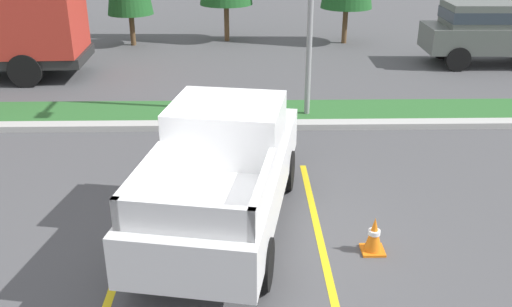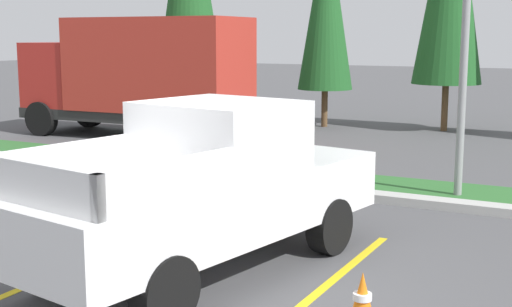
% 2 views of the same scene
% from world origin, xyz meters
% --- Properties ---
extents(ground_plane, '(120.00, 120.00, 0.00)m').
position_xyz_m(ground_plane, '(0.00, 0.00, 0.00)').
color(ground_plane, '#4C4C4F').
extents(parking_line_near, '(0.12, 4.80, 0.01)m').
position_xyz_m(parking_line_near, '(-1.29, 0.38, 0.00)').
color(parking_line_near, yellow).
rests_on(parking_line_near, ground).
extents(parking_line_far, '(0.12, 4.80, 0.01)m').
position_xyz_m(parking_line_far, '(1.81, 0.38, 0.00)').
color(parking_line_far, yellow).
rests_on(parking_line_far, ground).
extents(curb_strip, '(56.00, 0.40, 0.15)m').
position_xyz_m(curb_strip, '(0.00, 5.00, 0.07)').
color(curb_strip, '#B2B2AD').
rests_on(curb_strip, ground).
extents(grass_median, '(56.00, 1.80, 0.06)m').
position_xyz_m(grass_median, '(0.00, 6.10, 0.03)').
color(grass_median, '#2D662D').
rests_on(grass_median, ground).
extents(pickup_truck_main, '(2.80, 5.48, 2.10)m').
position_xyz_m(pickup_truck_main, '(0.27, 0.43, 1.04)').
color(pickup_truck_main, black).
rests_on(pickup_truck_main, ground).
extents(cargo_truck_distant, '(6.89, 2.71, 3.40)m').
position_xyz_m(cargo_truck_distant, '(-7.65, 9.67, 1.85)').
color(cargo_truck_distant, black).
rests_on(cargo_truck_distant, ground).
extents(cypress_tree_left_inner, '(1.74, 1.74, 6.71)m').
position_xyz_m(cypress_tree_left_inner, '(-3.76, 14.24, 3.95)').
color(cypress_tree_left_inner, brown).
rests_on(cypress_tree_left_inner, ground).
extents(traffic_cone, '(0.36, 0.36, 0.60)m').
position_xyz_m(traffic_cone, '(2.59, -0.44, 0.29)').
color(traffic_cone, orange).
rests_on(traffic_cone, ground).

